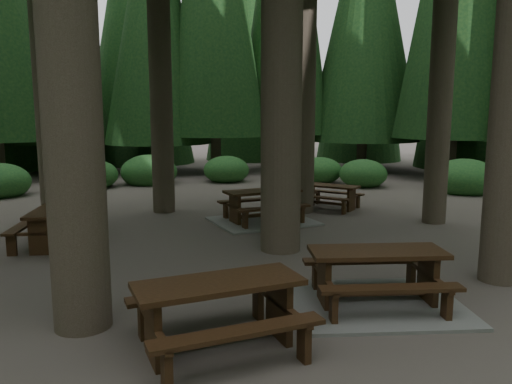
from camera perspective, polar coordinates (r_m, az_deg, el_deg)
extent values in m
plane|color=#4A433C|center=(10.34, -1.25, -7.14)|extent=(80.00, 80.00, 0.00)
cube|color=gray|center=(7.93, 13.49, -12.28)|extent=(2.81, 2.43, 0.05)
cube|color=black|center=(7.68, 13.71, -6.67)|extent=(2.08, 1.04, 0.07)
cube|color=black|center=(8.38, 12.26, -7.67)|extent=(2.01, 0.55, 0.06)
cube|color=black|center=(7.18, 15.22, -10.61)|extent=(2.01, 0.55, 0.06)
cube|color=black|center=(7.61, 7.78, -10.04)|extent=(0.17, 0.61, 0.80)
cube|color=black|center=(7.59, 7.79, -9.56)|extent=(0.31, 1.60, 0.07)
cube|color=black|center=(8.07, 19.05, -9.34)|extent=(0.17, 0.61, 0.80)
cube|color=black|center=(8.05, 19.08, -8.89)|extent=(0.31, 1.60, 0.07)
cube|color=black|center=(7.87, 13.53, -11.10)|extent=(1.65, 0.32, 0.09)
cube|color=black|center=(11.73, -22.20, -1.92)|extent=(0.91, 1.96, 0.06)
cube|color=black|center=(11.98, -25.04, -3.43)|extent=(0.43, 1.91, 0.05)
cube|color=black|center=(11.64, -19.11, -3.42)|extent=(0.43, 1.91, 0.05)
cube|color=black|center=(11.10, -23.11, -4.73)|extent=(0.59, 0.14, 0.76)
cube|color=black|center=(11.09, -23.13, -4.41)|extent=(1.53, 0.22, 0.06)
cube|color=black|center=(12.53, -21.18, -3.12)|extent=(0.59, 0.14, 0.76)
cube|color=black|center=(12.52, -21.20, -2.84)|extent=(1.53, 0.22, 0.06)
cube|color=black|center=(11.85, -22.03, -4.77)|extent=(0.23, 1.58, 0.08)
cube|color=gray|center=(13.36, 0.78, -3.35)|extent=(2.96, 2.62, 0.05)
cube|color=black|center=(13.22, 0.78, 0.08)|extent=(2.12, 1.20, 0.07)
cube|color=black|center=(13.87, -0.40, -0.90)|extent=(2.01, 0.71, 0.06)
cube|color=black|center=(12.68, 2.07, -1.83)|extent=(2.01, 0.71, 0.06)
cube|color=black|center=(12.97, -2.42, -2.03)|extent=(0.22, 0.62, 0.80)
cube|color=black|center=(12.96, -2.42, -1.74)|extent=(0.44, 1.59, 0.07)
cube|color=black|center=(13.65, 3.82, -1.50)|extent=(0.22, 0.62, 0.80)
cube|color=black|center=(13.63, 3.82, -1.23)|extent=(0.44, 1.59, 0.07)
cube|color=black|center=(13.33, 0.78, -2.61)|extent=(1.65, 0.45, 0.09)
cube|color=black|center=(15.29, 8.51, 0.70)|extent=(1.67, 1.65, 0.06)
cube|color=black|center=(15.84, 9.31, -0.07)|extent=(1.38, 1.34, 0.05)
cube|color=black|center=(14.82, 7.61, -0.64)|extent=(1.38, 1.34, 0.05)
cube|color=black|center=(15.62, 6.21, -0.44)|extent=(0.41, 0.42, 0.68)
cube|color=black|center=(15.61, 6.21, -0.24)|extent=(1.00, 1.03, 0.06)
cube|color=black|center=(15.09, 10.83, -0.88)|extent=(0.41, 0.42, 0.68)
cube|color=black|center=(15.08, 10.84, -0.67)|extent=(1.00, 1.03, 0.06)
cube|color=black|center=(15.37, 8.47, -1.28)|extent=(1.07, 1.03, 0.08)
cube|color=black|center=(6.11, -4.28, -10.38)|extent=(2.13, 1.17, 0.07)
cube|color=black|center=(6.82, -6.12, -11.31)|extent=(2.03, 0.67, 0.06)
cube|color=black|center=(5.65, -1.92, -15.71)|extent=(2.03, 0.67, 0.06)
cube|color=black|center=(6.08, -11.70, -15.10)|extent=(0.21, 0.62, 0.81)
cube|color=black|center=(6.05, -11.73, -14.51)|extent=(0.41, 1.61, 0.07)
cube|color=black|center=(6.55, 2.64, -13.10)|extent=(0.21, 0.62, 0.81)
cube|color=black|center=(6.53, 2.65, -12.55)|extent=(0.41, 1.61, 0.07)
cube|color=black|center=(6.35, -4.21, -15.84)|extent=(1.67, 0.42, 0.09)
ellipsoid|color=#1D5726|center=(19.91, 22.71, 1.10)|extent=(2.42, 2.42, 1.49)
ellipsoid|color=#1D5726|center=(20.38, 12.13, 1.76)|extent=(1.90, 1.90, 1.17)
ellipsoid|color=#1D5726|center=(21.27, 7.33, 2.18)|extent=(1.84, 1.84, 1.13)
ellipsoid|color=#1D5726|center=(21.40, -3.41, 2.27)|extent=(1.95, 1.95, 1.20)
ellipsoid|color=#1D5726|center=(21.12, -12.11, 2.01)|extent=(2.31, 2.31, 1.42)
ellipsoid|color=#1D5726|center=(20.61, -18.12, 1.59)|extent=(1.93, 1.93, 1.19)
cone|color=black|center=(27.03, 12.51, 20.16)|extent=(5.73, 5.73, 13.48)
cone|color=black|center=(25.64, -11.51, 20.02)|extent=(5.17, 5.17, 12.91)
cone|color=black|center=(27.42, -22.97, 19.24)|extent=(5.82, 5.82, 13.26)
cone|color=black|center=(32.86, 12.12, 20.37)|extent=(5.26, 5.26, 19.02)
cone|color=black|center=(32.38, -0.97, 18.14)|extent=(5.34, 5.34, 16.14)
cone|color=black|center=(31.15, -13.72, 18.94)|extent=(6.57, 6.57, 16.86)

